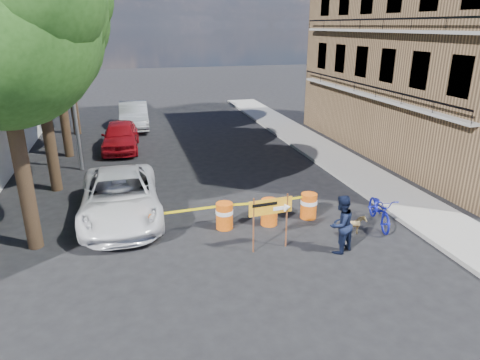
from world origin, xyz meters
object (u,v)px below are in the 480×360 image
barrel_mid_left (224,215)px  suv_white (120,197)px  barrel_mid_right (269,212)px  detour_sign (276,210)px  barrel_far_left (144,226)px  sedan_red (120,136)px  bicycle (382,196)px  barrel_far_right (309,205)px  sedan_silver (134,115)px  dog (355,226)px  pedestrian (341,224)px

barrel_mid_left → suv_white: 3.76m
barrel_mid_right → detour_sign: 1.86m
barrel_far_left → sedan_red: 10.96m
barrel_mid_left → suv_white: (-3.30, 1.76, 0.32)m
bicycle → suv_white: (-8.41, 2.88, -0.25)m
barrel_mid_right → barrel_far_right: size_ratio=1.00×
suv_white → barrel_far_left: bearing=-70.8°
barrel_far_left → barrel_far_right: (5.67, 0.18, 0.00)m
barrel_far_right → sedan_silver: (-5.40, 16.00, 0.36)m
dog → detour_sign: bearing=77.9°
barrel_far_left → bicycle: bicycle is taller
dog → sedan_silver: (-6.31, 17.61, 0.52)m
dog → bicycle: bearing=-84.2°
suv_white → detour_sign: bearing=-38.2°
pedestrian → sedan_silver: (-5.32, 18.45, -0.06)m
barrel_far_right → bicycle: bicycle is taller
barrel_far_left → sedan_red: bearing=93.2°
barrel_mid_right → suv_white: (-4.83, 1.87, 0.32)m
barrel_far_left → pedestrian: (5.59, -2.27, 0.43)m
dog → barrel_far_right: bearing=13.8°
barrel_far_right → bicycle: size_ratio=0.43×
sedan_red → bicycle: bearing=-51.8°
detour_sign → sedan_red: size_ratio=0.38×
barrel_mid_left → barrel_far_right: size_ratio=1.00×
bicycle → dog: bearing=-144.0°
barrel_mid_right → detour_sign: bearing=-102.7°
barrel_mid_right → sedan_silver: bearing=103.6°
bicycle → suv_white: 8.89m
barrel_far_left → suv_white: bearing=109.3°
bicycle → sedan_red: bicycle is taller
detour_sign → barrel_mid_right: bearing=73.1°
barrel_far_right → pedestrian: size_ratio=0.50×
barrel_mid_right → barrel_far_right: bearing=5.6°
barrel_far_right → sedan_red: (-6.28, 10.75, 0.31)m
barrel_far_right → suv_white: (-6.34, 1.72, 0.32)m
barrel_far_right → sedan_red: size_ratio=0.20×
barrel_far_left → sedan_silver: sedan_silver is taller
barrel_mid_left → barrel_mid_right: same height
detour_sign → bicycle: bicycle is taller
barrel_mid_left → bicycle: size_ratio=0.43×
barrel_far_right → sedan_silver: sedan_silver is taller
pedestrian → suv_white: 7.52m
barrel_mid_left → barrel_mid_right: 1.53m
barrel_mid_left → sedan_silver: (-2.37, 16.04, 0.36)m
barrel_far_left → dog: (6.58, -1.43, -0.16)m
barrel_far_left → sedan_red: size_ratio=0.20×
barrel_mid_right → bicycle: 3.77m
barrel_mid_left → bicycle: (5.11, -1.11, 0.58)m
sedan_red → barrel_far_left: bearing=-83.6°
suv_white → sedan_silver: (0.93, 14.27, 0.04)m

